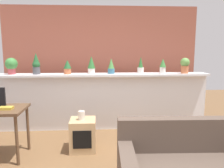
{
  "coord_description": "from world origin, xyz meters",
  "views": [
    {
      "loc": [
        -0.08,
        -2.42,
        1.61
      ],
      "look_at": [
        0.15,
        1.18,
        1.04
      ],
      "focal_mm": 36.33,
      "sensor_mm": 36.0,
      "label": 1
    }
  ],
  "objects_px": {
    "potted_plant_4": "(111,66)",
    "side_cube_shelf": "(83,135)",
    "potted_plant_0": "(11,65)",
    "potted_plant_1": "(36,64)",
    "potted_plant_3": "(91,65)",
    "potted_plant_2": "(67,67)",
    "potted_plant_7": "(185,65)",
    "potted_plant_5": "(141,66)",
    "vase_on_shelf": "(81,115)",
    "potted_plant_6": "(163,66)",
    "book_on_desk": "(6,108)"
  },
  "relations": [
    {
      "from": "potted_plant_2",
      "to": "potted_plant_3",
      "type": "bearing_deg",
      "value": 5.73
    },
    {
      "from": "potted_plant_7",
      "to": "potted_plant_4",
      "type": "bearing_deg",
      "value": 177.76
    },
    {
      "from": "potted_plant_5",
      "to": "book_on_desk",
      "type": "distance_m",
      "value": 2.5
    },
    {
      "from": "potted_plant_4",
      "to": "vase_on_shelf",
      "type": "bearing_deg",
      "value": -118.67
    },
    {
      "from": "potted_plant_4",
      "to": "side_cube_shelf",
      "type": "xyz_separation_m",
      "value": [
        -0.51,
        -0.95,
        -1.01
      ]
    },
    {
      "from": "side_cube_shelf",
      "to": "book_on_desk",
      "type": "relative_size",
      "value": 2.71
    },
    {
      "from": "potted_plant_4",
      "to": "book_on_desk",
      "type": "height_order",
      "value": "potted_plant_4"
    },
    {
      "from": "potted_plant_6",
      "to": "side_cube_shelf",
      "type": "relative_size",
      "value": 0.59
    },
    {
      "from": "potted_plant_2",
      "to": "book_on_desk",
      "type": "relative_size",
      "value": 1.47
    },
    {
      "from": "potted_plant_0",
      "to": "potted_plant_1",
      "type": "height_order",
      "value": "potted_plant_1"
    },
    {
      "from": "potted_plant_0",
      "to": "potted_plant_3",
      "type": "xyz_separation_m",
      "value": [
        1.51,
        0.0,
        -0.0
      ]
    },
    {
      "from": "potted_plant_1",
      "to": "potted_plant_6",
      "type": "distance_m",
      "value": 2.44
    },
    {
      "from": "potted_plant_4",
      "to": "potted_plant_6",
      "type": "relative_size",
      "value": 1.02
    },
    {
      "from": "vase_on_shelf",
      "to": "book_on_desk",
      "type": "xyz_separation_m",
      "value": [
        -1.05,
        -0.23,
        0.2
      ]
    },
    {
      "from": "potted_plant_4",
      "to": "side_cube_shelf",
      "type": "bearing_deg",
      "value": -117.99
    },
    {
      "from": "potted_plant_7",
      "to": "side_cube_shelf",
      "type": "bearing_deg",
      "value": -155.31
    },
    {
      "from": "vase_on_shelf",
      "to": "potted_plant_0",
      "type": "bearing_deg",
      "value": 144.93
    },
    {
      "from": "potted_plant_2",
      "to": "potted_plant_0",
      "type": "bearing_deg",
      "value": 177.66
    },
    {
      "from": "potted_plant_6",
      "to": "book_on_desk",
      "type": "xyz_separation_m",
      "value": [
        -2.58,
        -1.14,
        -0.5
      ]
    },
    {
      "from": "potted_plant_5",
      "to": "book_on_desk",
      "type": "xyz_separation_m",
      "value": [
        -2.15,
        -1.18,
        -0.49
      ]
    },
    {
      "from": "potted_plant_1",
      "to": "vase_on_shelf",
      "type": "bearing_deg",
      "value": -46.06
    },
    {
      "from": "potted_plant_1",
      "to": "potted_plant_3",
      "type": "height_order",
      "value": "potted_plant_1"
    },
    {
      "from": "potted_plant_1",
      "to": "side_cube_shelf",
      "type": "xyz_separation_m",
      "value": [
        0.92,
        -0.93,
        -1.06
      ]
    },
    {
      "from": "potted_plant_2",
      "to": "potted_plant_3",
      "type": "relative_size",
      "value": 0.79
    },
    {
      "from": "potted_plant_3",
      "to": "potted_plant_5",
      "type": "height_order",
      "value": "potted_plant_3"
    },
    {
      "from": "potted_plant_4",
      "to": "potted_plant_0",
      "type": "bearing_deg",
      "value": 179.82
    },
    {
      "from": "potted_plant_1",
      "to": "potted_plant_2",
      "type": "height_order",
      "value": "potted_plant_1"
    },
    {
      "from": "potted_plant_5",
      "to": "vase_on_shelf",
      "type": "height_order",
      "value": "potted_plant_5"
    },
    {
      "from": "potted_plant_5",
      "to": "side_cube_shelf",
      "type": "distance_m",
      "value": 1.76
    },
    {
      "from": "potted_plant_4",
      "to": "potted_plant_7",
      "type": "distance_m",
      "value": 1.45
    },
    {
      "from": "potted_plant_7",
      "to": "potted_plant_3",
      "type": "bearing_deg",
      "value": 177.97
    },
    {
      "from": "potted_plant_4",
      "to": "potted_plant_5",
      "type": "height_order",
      "value": "potted_plant_5"
    },
    {
      "from": "potted_plant_2",
      "to": "potted_plant_4",
      "type": "bearing_deg",
      "value": 2.54
    },
    {
      "from": "potted_plant_3",
      "to": "potted_plant_0",
      "type": "bearing_deg",
      "value": -179.91
    },
    {
      "from": "potted_plant_6",
      "to": "vase_on_shelf",
      "type": "height_order",
      "value": "potted_plant_6"
    },
    {
      "from": "potted_plant_2",
      "to": "potted_plant_5",
      "type": "height_order",
      "value": "potted_plant_5"
    },
    {
      "from": "potted_plant_1",
      "to": "side_cube_shelf",
      "type": "bearing_deg",
      "value": -45.45
    },
    {
      "from": "potted_plant_0",
      "to": "potted_plant_2",
      "type": "bearing_deg",
      "value": -2.34
    },
    {
      "from": "potted_plant_0",
      "to": "potted_plant_1",
      "type": "distance_m",
      "value": 0.47
    },
    {
      "from": "potted_plant_3",
      "to": "potted_plant_6",
      "type": "height_order",
      "value": "potted_plant_3"
    },
    {
      "from": "potted_plant_2",
      "to": "book_on_desk",
      "type": "bearing_deg",
      "value": -122.45
    },
    {
      "from": "potted_plant_5",
      "to": "book_on_desk",
      "type": "relative_size",
      "value": 1.83
    },
    {
      "from": "potted_plant_3",
      "to": "potted_plant_5",
      "type": "bearing_deg",
      "value": -1.13
    },
    {
      "from": "potted_plant_6",
      "to": "potted_plant_7",
      "type": "height_order",
      "value": "potted_plant_7"
    },
    {
      "from": "potted_plant_6",
      "to": "book_on_desk",
      "type": "bearing_deg",
      "value": -156.1
    },
    {
      "from": "potted_plant_0",
      "to": "potted_plant_6",
      "type": "bearing_deg",
      "value": -0.98
    },
    {
      "from": "book_on_desk",
      "to": "potted_plant_2",
      "type": "bearing_deg",
      "value": 57.55
    },
    {
      "from": "potted_plant_5",
      "to": "potted_plant_7",
      "type": "distance_m",
      "value": 0.87
    },
    {
      "from": "potted_plant_0",
      "to": "potted_plant_3",
      "type": "relative_size",
      "value": 0.92
    },
    {
      "from": "potted_plant_0",
      "to": "potted_plant_3",
      "type": "bearing_deg",
      "value": 0.09
    }
  ]
}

